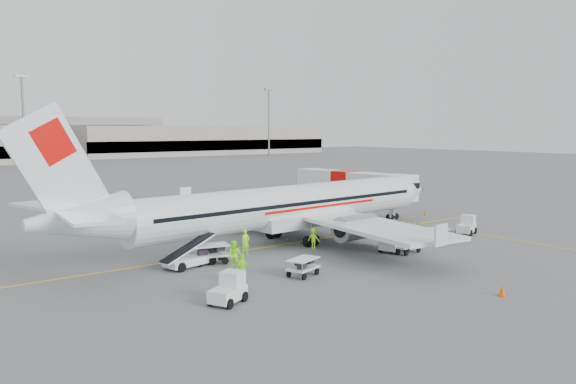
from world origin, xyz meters
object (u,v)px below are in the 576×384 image
at_px(belt_loader, 190,248).
at_px(tug_mid, 394,239).
at_px(aircraft, 292,178).
at_px(tug_fore, 466,225).
at_px(jet_bridge, 346,192).
at_px(tug_aft, 227,288).

relative_size(belt_loader, tug_mid, 1.96).
distance_m(aircraft, tug_fore, 15.93).
distance_m(jet_bridge, belt_loader, 26.78).
bearing_deg(tug_aft, jet_bridge, 10.53).
bearing_deg(tug_fore, tug_aft, 169.14).
distance_m(aircraft, tug_mid, 9.24).
height_order(belt_loader, tug_aft, belt_loader).
relative_size(aircraft, tug_fore, 18.02).
distance_m(aircraft, belt_loader, 11.12).
height_order(jet_bridge, tug_mid, jet_bridge).
relative_size(jet_bridge, tug_fore, 8.38).
xyz_separation_m(tug_fore, tug_aft, (-26.25, -4.26, 0.00)).
bearing_deg(aircraft, jet_bridge, 27.53).
xyz_separation_m(belt_loader, tug_fore, (24.14, -3.93, -0.47)).
height_order(aircraft, belt_loader, aircraft).
distance_m(jet_bridge, tug_aft, 32.81).
distance_m(belt_loader, tug_mid, 14.89).
bearing_deg(tug_fore, jet_bridge, 69.39).
xyz_separation_m(jet_bridge, tug_mid, (-10.22, -16.13, -1.34)).
xyz_separation_m(aircraft, tug_fore, (13.98, -6.29, -4.31)).
bearing_deg(tug_aft, tug_mid, -14.30).
bearing_deg(aircraft, tug_mid, -66.34).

